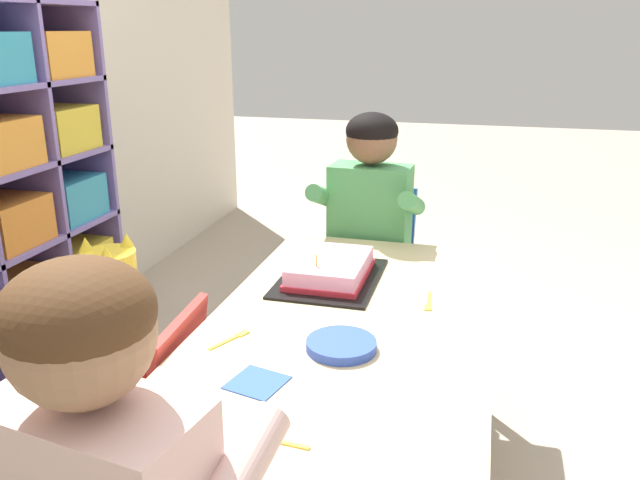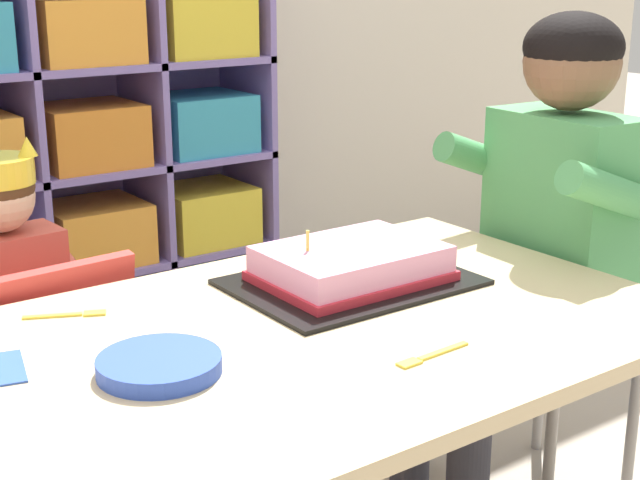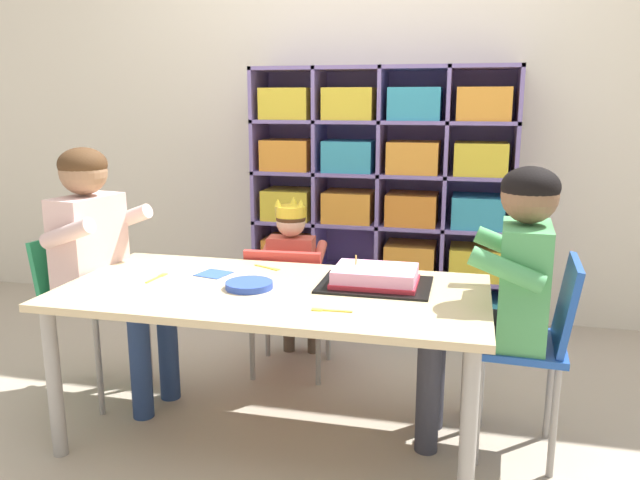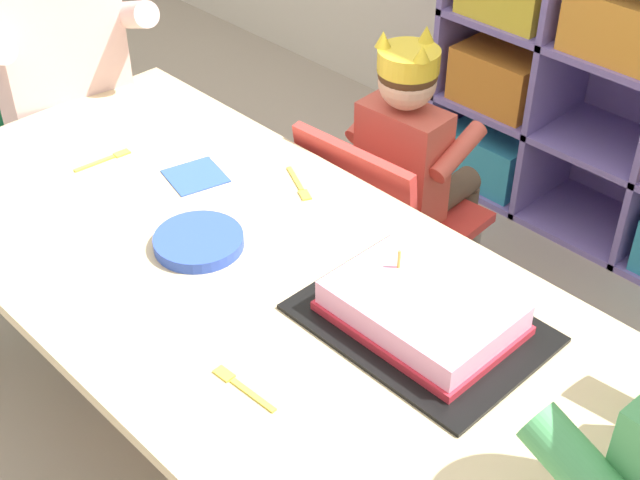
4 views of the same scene
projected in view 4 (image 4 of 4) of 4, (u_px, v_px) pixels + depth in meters
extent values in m
plane|color=tan|center=(249.00, 462.00, 2.01)|extent=(16.00, 16.00, 0.00)
cube|color=#7F6BB2|center=(638.00, 245.00, 2.64)|extent=(1.42, 0.32, 0.02)
cube|color=teal|center=(496.00, 153.00, 2.88)|extent=(0.27, 0.25, 0.17)
cube|color=orange|center=(507.00, 74.00, 2.71)|extent=(0.27, 0.25, 0.17)
cube|color=orange|center=(630.00, 21.00, 2.33)|extent=(0.27, 0.25, 0.17)
cube|color=#D1B789|center=(234.00, 268.00, 1.67)|extent=(1.54, 0.75, 0.03)
cylinder|color=#9E9993|center=(164.00, 183.00, 2.42)|extent=(0.05, 0.05, 0.55)
cube|color=red|center=(396.00, 218.00, 2.19)|extent=(0.39, 0.36, 0.03)
cube|color=red|center=(356.00, 196.00, 2.01)|extent=(0.34, 0.08, 0.27)
cylinder|color=gray|center=(472.00, 273.00, 2.29)|extent=(0.02, 0.02, 0.33)
cylinder|color=gray|center=(380.00, 226.00, 2.46)|extent=(0.02, 0.02, 0.33)
cylinder|color=gray|center=(406.00, 327.00, 2.13)|extent=(0.02, 0.02, 0.33)
cylinder|color=gray|center=(313.00, 273.00, 2.29)|extent=(0.02, 0.02, 0.33)
cube|color=#D15647|center=(402.00, 163.00, 2.10)|extent=(0.22, 0.13, 0.29)
sphere|color=#DBB293|center=(407.00, 81.00, 1.97)|extent=(0.13, 0.13, 0.13)
ellipsoid|color=#472D19|center=(408.00, 72.00, 1.96)|extent=(0.14, 0.14, 0.10)
cylinder|color=yellow|center=(409.00, 60.00, 1.94)|extent=(0.14, 0.14, 0.05)
cone|color=yellow|center=(426.00, 33.00, 1.95)|extent=(0.04, 0.04, 0.04)
cone|color=yellow|center=(422.00, 53.00, 1.87)|extent=(0.04, 0.04, 0.04)
cone|color=yellow|center=(383.00, 39.00, 1.92)|extent=(0.04, 0.04, 0.04)
cylinder|color=brown|center=(445.00, 196.00, 2.20)|extent=(0.08, 0.21, 0.07)
cylinder|color=brown|center=(405.00, 177.00, 2.27)|extent=(0.08, 0.21, 0.07)
cylinder|color=brown|center=(462.00, 242.00, 2.38)|extent=(0.06, 0.06, 0.35)
cylinder|color=brown|center=(424.00, 223.00, 2.45)|extent=(0.06, 0.06, 0.35)
cylinder|color=#D15647|center=(458.00, 152.00, 2.02)|extent=(0.06, 0.18, 0.10)
cylinder|color=#D15647|center=(374.00, 115.00, 2.15)|extent=(0.06, 0.18, 0.10)
cube|color=#238451|center=(74.00, 135.00, 2.30)|extent=(0.38, 0.39, 0.03)
cube|color=#238451|center=(44.00, 67.00, 2.33)|extent=(0.11, 0.32, 0.24)
cylinder|color=gray|center=(57.00, 249.00, 2.29)|extent=(0.02, 0.02, 0.43)
cylinder|color=gray|center=(156.00, 213.00, 2.42)|extent=(0.02, 0.02, 0.43)
cylinder|color=gray|center=(22.00, 200.00, 2.47)|extent=(0.02, 0.02, 0.43)
cylinder|color=gray|center=(115.00, 169.00, 2.59)|extent=(0.02, 0.02, 0.43)
cube|color=beige|center=(59.00, 58.00, 2.17)|extent=(0.21, 0.32, 0.42)
cylinder|color=navy|center=(60.00, 159.00, 2.14)|extent=(0.31, 0.15, 0.10)
cylinder|color=navy|center=(129.00, 137.00, 2.22)|extent=(0.31, 0.15, 0.10)
cylinder|color=navy|center=(101.00, 272.00, 2.20)|extent=(0.08, 0.08, 0.45)
cylinder|color=navy|center=(166.00, 247.00, 2.28)|extent=(0.08, 0.08, 0.45)
cylinder|color=beige|center=(129.00, 15.00, 2.15)|extent=(0.25, 0.10, 0.14)
cylinder|color=#33333D|center=(619.00, 477.00, 1.43)|extent=(0.31, 0.12, 0.10)
cube|color=black|center=(421.00, 323.00, 1.52)|extent=(0.41, 0.30, 0.01)
cube|color=#EF9EC6|center=(422.00, 308.00, 1.50)|extent=(0.30, 0.22, 0.06)
cube|color=red|center=(421.00, 318.00, 1.51)|extent=(0.31, 0.23, 0.02)
cylinder|color=#EFCC4C|center=(399.00, 259.00, 1.53)|extent=(0.01, 0.01, 0.04)
cylinder|color=blue|center=(199.00, 241.00, 1.69)|extent=(0.17, 0.17, 0.02)
cube|color=#3356B7|center=(195.00, 176.00, 1.89)|extent=(0.14, 0.14, 0.00)
cube|color=yellow|center=(253.00, 395.00, 1.39)|extent=(0.10, 0.01, 0.00)
cube|color=yellow|center=(224.00, 374.00, 1.43)|extent=(0.04, 0.02, 0.00)
cube|color=yellow|center=(95.00, 164.00, 1.93)|extent=(0.02, 0.10, 0.00)
cube|color=yellow|center=(122.00, 153.00, 1.97)|extent=(0.02, 0.04, 0.00)
cube|color=yellow|center=(295.00, 179.00, 1.88)|extent=(0.09, 0.05, 0.00)
cube|color=yellow|center=(305.00, 195.00, 1.83)|extent=(0.04, 0.03, 0.00)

